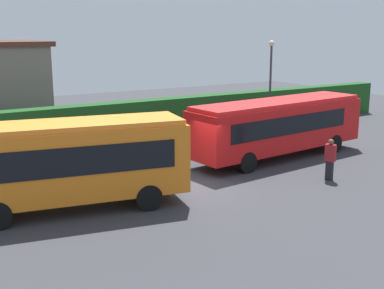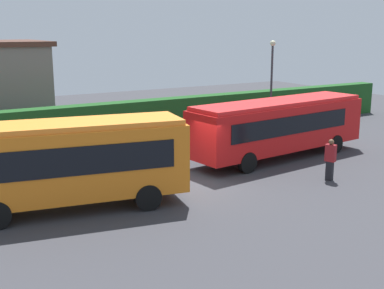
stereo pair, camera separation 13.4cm
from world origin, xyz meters
name	(u,v)px [view 1 (the left image)]	position (x,y,z in m)	size (l,w,h in m)	color
ground_plane	(193,182)	(0.00, 0.00, 0.00)	(64.00, 64.00, 0.00)	#38383D
bus_orange	(70,160)	(-5.68, -0.58, 1.90)	(8.86, 3.96, 3.32)	orange
bus_red	(278,125)	(6.04, 1.39, 1.76)	(10.70, 3.50, 3.03)	red
person_left	(135,164)	(-2.30, 1.07, 0.89)	(0.36, 0.45, 1.68)	black
person_center	(330,158)	(5.33, -2.91, 0.99)	(0.39, 0.51, 1.87)	black
hedge_row	(111,123)	(0.00, 9.24, 1.19)	(44.00, 1.11, 2.38)	#1C4C1D
lamppost	(271,76)	(10.10, 6.92, 3.64)	(0.36, 0.36, 5.88)	#38383D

